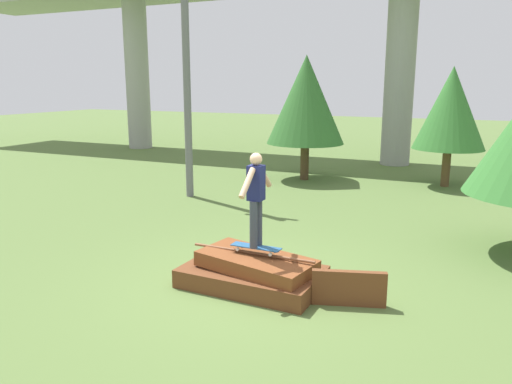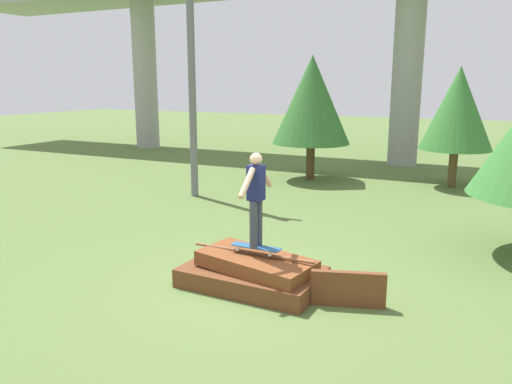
{
  "view_description": "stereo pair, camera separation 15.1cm",
  "coord_description": "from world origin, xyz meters",
  "views": [
    {
      "loc": [
        3.1,
        -6.61,
        3.1
      ],
      "look_at": [
        0.06,
        0.01,
        1.5
      ],
      "focal_mm": 35.0,
      "sensor_mm": 36.0,
      "label": 1
    },
    {
      "loc": [
        3.24,
        -6.54,
        3.1
      ],
      "look_at": [
        0.06,
        0.01,
        1.5
      ],
      "focal_mm": 35.0,
      "sensor_mm": 36.0,
      "label": 2
    }
  ],
  "objects": [
    {
      "name": "skateboard",
      "position": [
        0.06,
        0.01,
        0.63
      ],
      "size": [
        0.8,
        0.21,
        0.09
      ],
      "color": "#23517F",
      "rests_on": "scrap_pile"
    },
    {
      "name": "tree_behind_left",
      "position": [
        2.11,
        9.37,
        2.35
      ],
      "size": [
        2.11,
        2.11,
        3.58
      ],
      "color": "brown",
      "rests_on": "ground_plane"
    },
    {
      "name": "scrap_pile",
      "position": [
        0.03,
        -0.01,
        0.22
      ],
      "size": [
        2.16,
        1.33,
        0.56
      ],
      "color": "brown",
      "rests_on": "ground_plane"
    },
    {
      "name": "skater",
      "position": [
        0.06,
        0.01,
        1.46
      ],
      "size": [
        0.22,
        1.03,
        1.44
      ],
      "color": "#383D4C",
      "rests_on": "skateboard"
    },
    {
      "name": "utility_pole",
      "position": [
        -4.24,
        4.97,
        3.31
      ],
      "size": [
        1.3,
        0.2,
        6.36
      ],
      "color": "slate",
      "rests_on": "ground_plane"
    },
    {
      "name": "scrap_plank_loose",
      "position": [
        1.55,
        -0.07,
        0.26
      ],
      "size": [
        1.03,
        0.41,
        0.51
      ],
      "color": "brown",
      "rests_on": "ground_plane"
    },
    {
      "name": "ground_plane",
      "position": [
        0.0,
        0.0,
        0.0
      ],
      "size": [
        80.0,
        80.0,
        0.0
      ],
      "primitive_type": "plane",
      "color": "#567038"
    },
    {
      "name": "tree_mid_back",
      "position": [
        -2.16,
        8.64,
        2.56
      ],
      "size": [
        2.48,
        2.48,
        3.96
      ],
      "color": "#4C3823",
      "rests_on": "ground_plane"
    }
  ]
}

